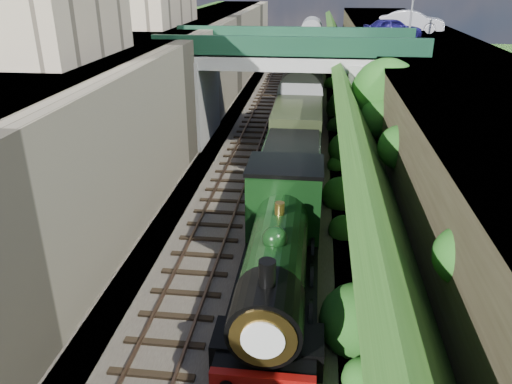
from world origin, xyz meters
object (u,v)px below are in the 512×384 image
tree (387,95)px  locomotive (278,253)px  car_silver (412,21)px  road_bridge (297,83)px  car_blue (393,28)px  tender (290,179)px

tree → locomotive: 13.35m
car_silver → road_bridge: bearing=152.6°
car_silver → car_blue: bearing=167.9°
locomotive → tender: (-0.00, 7.36, -0.27)m
road_bridge → car_silver: size_ratio=3.22×
tender → car_silver: bearing=68.2°
car_blue → tender: car_blue is taller
locomotive → road_bridge: bearing=90.8°
car_silver → tender: 22.82m
road_bridge → locomotive: road_bridge is taller
car_silver → tender: car_silver is taller
locomotive → tender: bearing=90.0°
locomotive → tree: bearing=68.8°
tree → car_blue: size_ratio=1.61×
tree → car_blue: car_blue is taller
tree → car_blue: bearing=82.5°
car_blue → locomotive: bearing=151.7°
tree → car_blue: 11.66m
car_blue → car_silver: car_silver is taller
road_bridge → tree: size_ratio=2.42×
road_bridge → tender: road_bridge is taller
tree → car_silver: (3.51, 15.75, 2.42)m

